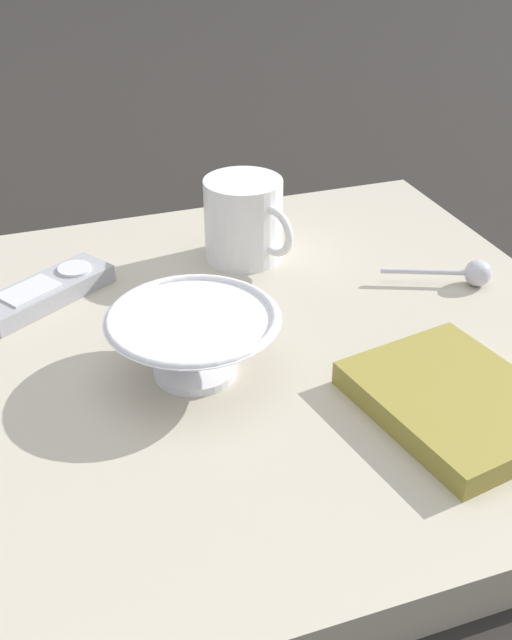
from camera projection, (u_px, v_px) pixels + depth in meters
ground_plane at (269, 371)px, 0.78m from camera, size 6.00×6.00×0.00m
table at (269, 354)px, 0.77m from camera, size 0.65×0.65×0.04m
cereal_bowl at (194, 340)px, 0.69m from camera, size 0.16×0.16×0.06m
coffee_mug at (244, 220)px, 0.88m from camera, size 0.09×0.12×0.10m
teaspoon at (472, 273)px, 0.84m from camera, size 0.11×0.06×0.03m
tv_remote_near at (46, 292)px, 0.81m from camera, size 0.16×0.12×0.02m
paperback_book at (455, 401)px, 0.65m from camera, size 0.16×0.19×0.02m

